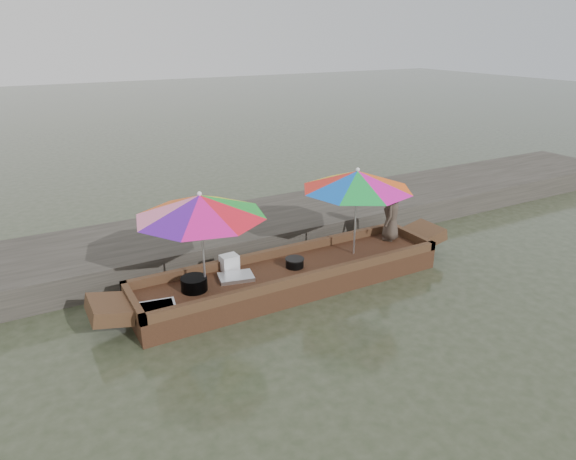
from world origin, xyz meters
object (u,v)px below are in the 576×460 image
tray_scallop (236,277)px  umbrella_bow (203,242)px  umbrella_stern (356,212)px  tray_crayfish (156,309)px  cooking_pot (194,284)px  charcoal_grill (295,263)px  vendor (392,214)px  supply_bag (229,263)px  boat_hull (291,278)px

tray_scallop → umbrella_bow: size_ratio=0.28×
umbrella_stern → tray_crayfish: bearing=-175.4°
cooking_pot → tray_crayfish: size_ratio=0.74×
charcoal_grill → vendor: vendor is taller
vendor → tray_scallop: bearing=-38.8°
cooking_pot → vendor: (3.92, 0.15, 0.39)m
supply_bag → umbrella_bow: (-0.59, -0.45, 0.65)m
boat_hull → vendor: 2.37m
boat_hull → tray_crayfish: tray_crayfish is taller
charcoal_grill → supply_bag: (-0.99, 0.43, 0.06)m
tray_crayfish → umbrella_stern: (3.61, 0.29, 0.73)m
charcoal_grill → umbrella_stern: bearing=-0.9°
umbrella_bow → umbrella_stern: bearing=0.0°
tray_crayfish → umbrella_bow: (0.84, 0.29, 0.73)m
tray_scallop → umbrella_stern: umbrella_stern is taller
supply_bag → boat_hull: bearing=-26.4°
supply_bag → tray_crayfish: bearing=-152.7°
charcoal_grill → umbrella_stern: 1.39m
umbrella_bow → umbrella_stern: same height
umbrella_stern → boat_hull: bearing=180.0°
tray_crayfish → vendor: size_ratio=0.55×
charcoal_grill → supply_bag: size_ratio=1.07×
vendor → cooking_pot: bearing=-38.5°
cooking_pot → supply_bag: supply_bag is taller
charcoal_grill → umbrella_bow: size_ratio=0.15×
cooking_pot → umbrella_stern: size_ratio=0.21×
supply_bag → vendor: size_ratio=0.28×
boat_hull → umbrella_bow: size_ratio=2.73×
tray_crayfish → tray_scallop: size_ratio=1.00×
umbrella_stern → supply_bag: bearing=168.4°
cooking_pot → supply_bag: 0.84m
tray_scallop → charcoal_grill: charcoal_grill is taller
tray_crayfish → umbrella_bow: 1.15m
charcoal_grill → umbrella_bow: bearing=-179.3°
umbrella_bow → charcoal_grill: bearing=0.7°
supply_bag → charcoal_grill: bearing=-23.5°
supply_bag → umbrella_stern: 2.32m
supply_bag → tray_scallop: bearing=-96.7°
tray_scallop → boat_hull: bearing=-5.9°
tray_scallop → supply_bag: supply_bag is taller
tray_crayfish → supply_bag: size_ratio=1.93×
cooking_pot → tray_crayfish: 0.77m
supply_bag → umbrella_stern: size_ratio=0.15×
cooking_pot → tray_crayfish: bearing=-153.2°
supply_bag → umbrella_stern: bearing=-11.6°
boat_hull → tray_crayfish: (-2.34, -0.29, 0.22)m
boat_hull → tray_scallop: 0.98m
umbrella_bow → vendor: bearing=3.1°
vendor → umbrella_stern: (-0.99, -0.20, 0.28)m
cooking_pot → tray_scallop: bearing=3.3°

